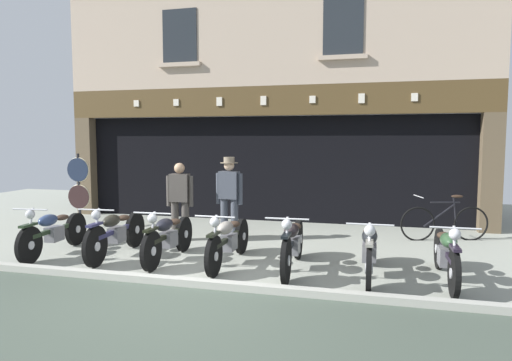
# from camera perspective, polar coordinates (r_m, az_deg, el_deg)

# --- Properties ---
(ground) EXTENTS (22.49, 22.00, 0.18)m
(ground) POSITION_cam_1_polar(r_m,az_deg,el_deg) (5.69, -13.86, -16.23)
(ground) COLOR #969A8D
(shop_facade) EXTENTS (10.79, 4.42, 6.03)m
(shop_facade) POSITION_cam_1_polar(r_m,az_deg,el_deg) (12.92, 3.17, 3.56)
(shop_facade) COLOR black
(shop_facade) RESTS_ON ground
(motorcycle_far_left) EXTENTS (0.62, 1.98, 0.91)m
(motorcycle_far_left) POSITION_cam_1_polar(r_m,az_deg,el_deg) (8.82, -24.09, -5.79)
(motorcycle_far_left) COLOR black
(motorcycle_far_left) RESTS_ON ground
(motorcycle_left) EXTENTS (0.62, 2.06, 0.93)m
(motorcycle_left) POSITION_cam_1_polar(r_m,az_deg,el_deg) (8.26, -17.16, -6.18)
(motorcycle_left) COLOR black
(motorcycle_left) RESTS_ON ground
(motorcycle_center_left) EXTENTS (0.62, 1.93, 0.91)m
(motorcycle_center_left) POSITION_cam_1_polar(r_m,az_deg,el_deg) (7.77, -10.97, -6.85)
(motorcycle_center_left) COLOR black
(motorcycle_center_left) RESTS_ON ground
(motorcycle_center) EXTENTS (0.62, 2.07, 0.91)m
(motorcycle_center) POSITION_cam_1_polar(r_m,az_deg,el_deg) (7.42, -3.49, -7.35)
(motorcycle_center) COLOR black
(motorcycle_center) RESTS_ON ground
(motorcycle_center_right) EXTENTS (0.62, 2.11, 0.94)m
(motorcycle_center_right) POSITION_cam_1_polar(r_m,az_deg,el_deg) (7.10, 4.63, -7.78)
(motorcycle_center_right) COLOR black
(motorcycle_center_right) RESTS_ON ground
(motorcycle_right) EXTENTS (0.62, 2.07, 0.91)m
(motorcycle_right) POSITION_cam_1_polar(r_m,az_deg,el_deg) (6.94, 14.05, -8.32)
(motorcycle_right) COLOR black
(motorcycle_right) RESTS_ON ground
(motorcycle_far_right) EXTENTS (0.62, 2.00, 0.91)m
(motorcycle_far_right) POSITION_cam_1_polar(r_m,az_deg,el_deg) (7.05, 22.79, -8.39)
(motorcycle_far_right) COLOR black
(motorcycle_far_right) RESTS_ON ground
(salesman_left) EXTENTS (0.56, 0.26, 1.56)m
(salesman_left) POSITION_cam_1_polar(r_m,az_deg,el_deg) (9.22, -9.53, -2.16)
(salesman_left) COLOR #47423D
(salesman_left) RESTS_ON ground
(shopkeeper_center) EXTENTS (0.56, 0.35, 1.68)m
(shopkeeper_center) POSITION_cam_1_polar(r_m,az_deg,el_deg) (9.06, -3.37, -1.76)
(shopkeeper_center) COLOR #3D424C
(shopkeeper_center) RESTS_ON ground
(tyre_sign_pole) EXTENTS (0.56, 0.06, 1.71)m
(tyre_sign_pole) POSITION_cam_1_polar(r_m,az_deg,el_deg) (11.11, -21.37, -0.45)
(tyre_sign_pole) COLOR #232328
(tyre_sign_pole) RESTS_ON ground
(advert_board_near) EXTENTS (0.76, 0.03, 1.10)m
(advert_board_near) POSITION_cam_1_polar(r_m,az_deg,el_deg) (11.06, 10.67, 3.71)
(advert_board_near) COLOR beige
(leaning_bicycle) EXTENTS (1.73, 0.65, 0.94)m
(leaning_bicycle) POSITION_cam_1_polar(r_m,az_deg,el_deg) (9.91, 22.62, -4.83)
(leaning_bicycle) COLOR black
(leaning_bicycle) RESTS_ON ground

